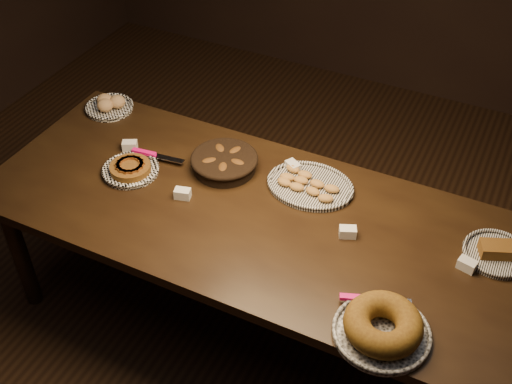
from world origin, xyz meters
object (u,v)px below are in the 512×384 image
at_px(madeleine_platter, 309,185).
at_px(bundt_cake_plate, 383,327).
at_px(buffet_table, 251,223).
at_px(apple_tart_plate, 131,169).

distance_m(madeleine_platter, bundt_cake_plate, 0.83).
bearing_deg(buffet_table, bundt_cake_plate, -28.22).
bearing_deg(bundt_cake_plate, madeleine_platter, 113.05).
xyz_separation_m(apple_tart_plate, madeleine_platter, (0.78, 0.26, -0.00)).
bearing_deg(madeleine_platter, buffet_table, -115.40).
bearing_deg(apple_tart_plate, bundt_cake_plate, -19.63).
distance_m(buffet_table, bundt_cake_plate, 0.81).
xyz_separation_m(apple_tart_plate, bundt_cake_plate, (1.32, -0.37, 0.03)).
bearing_deg(madeleine_platter, bundt_cake_plate, -41.63).
distance_m(buffet_table, madeleine_platter, 0.32).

